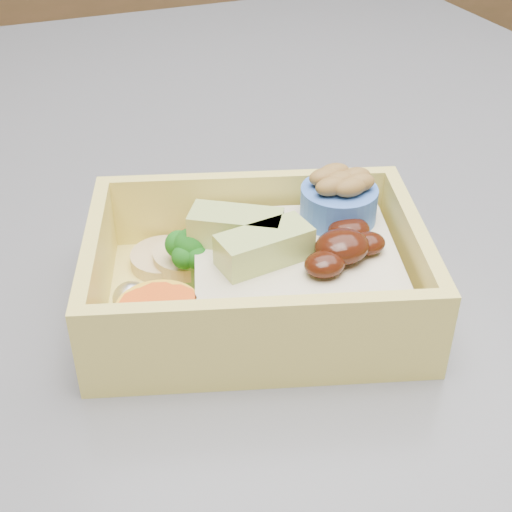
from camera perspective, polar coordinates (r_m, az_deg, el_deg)
name	(u,v)px	position (r m, az deg, el deg)	size (l,w,h in m)	color
bento_box	(267,271)	(0.38, 0.85, -1.19)	(0.20, 0.17, 0.06)	#E9D360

